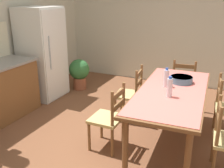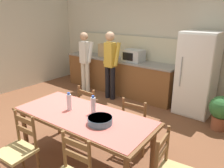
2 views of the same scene
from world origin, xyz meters
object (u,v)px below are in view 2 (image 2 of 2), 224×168
(bottle_off_centre, at_px, (93,105))
(chair_side_near_left, at_px, (19,149))
(serving_bowl, at_px, (100,120))
(person_at_counter, at_px, (110,62))
(chair_side_far_left, at_px, (92,110))
(refrigerator, at_px, (197,74))
(dining_table, at_px, (83,120))
(potted_plant, at_px, (221,111))
(paper_bag, at_px, (103,50))
(chair_side_far_right, at_px, (137,125))
(person_at_sink, at_px, (85,59))
(bottle_near_centre, at_px, (69,102))
(microwave, at_px, (134,56))

(bottle_off_centre, distance_m, chair_side_near_left, 1.12)
(serving_bowl, xyz_separation_m, person_at_counter, (-1.66, 2.27, 0.12))
(serving_bowl, height_order, person_at_counter, person_at_counter)
(chair_side_near_left, height_order, chair_side_far_left, same)
(refrigerator, distance_m, serving_bowl, 2.78)
(dining_table, height_order, serving_bowl, serving_bowl)
(chair_side_far_left, distance_m, person_at_counter, 1.79)
(potted_plant, bearing_deg, paper_bag, 172.40)
(chair_side_far_right, distance_m, person_at_counter, 2.32)
(chair_side_near_left, bearing_deg, potted_plant, 55.17)
(paper_bag, relative_size, chair_side_far_left, 0.40)
(bottle_off_centre, distance_m, person_at_counter, 2.53)
(paper_bag, bearing_deg, serving_bowl, -49.84)
(person_at_counter, relative_size, potted_plant, 2.55)
(paper_bag, xyz_separation_m, chair_side_far_left, (1.47, -2.02, -0.68))
(paper_bag, height_order, person_at_sink, person_at_sink)
(bottle_near_centre, bearing_deg, refrigerator, 71.25)
(paper_bag, height_order, bottle_off_centre, paper_bag)
(microwave, xyz_separation_m, person_at_counter, (-0.34, -0.52, -0.13))
(refrigerator, relative_size, serving_bowl, 5.55)
(refrigerator, bearing_deg, chair_side_near_left, -107.49)
(chair_side_far_left, bearing_deg, chair_side_near_left, 93.26)
(dining_table, relative_size, chair_side_far_left, 2.32)
(microwave, distance_m, paper_bag, 1.02)
(chair_side_near_left, distance_m, chair_side_far_left, 1.47)
(microwave, relative_size, potted_plant, 0.75)
(chair_side_near_left, xyz_separation_m, person_at_counter, (-0.87, 2.98, 0.52))
(paper_bag, height_order, potted_plant, paper_bag)
(microwave, bearing_deg, serving_bowl, -64.62)
(serving_bowl, distance_m, potted_plant, 2.57)
(serving_bowl, relative_size, chair_side_far_left, 0.35)
(dining_table, xyz_separation_m, potted_plant, (1.32, 2.29, -0.32))
(dining_table, bearing_deg, bottle_near_centre, -176.88)
(microwave, xyz_separation_m, potted_plant, (2.27, -0.45, -0.70))
(potted_plant, bearing_deg, person_at_sink, -179.17)
(paper_bag, distance_m, chair_side_far_left, 2.59)
(paper_bag, bearing_deg, microwave, 0.43)
(bottle_near_centre, height_order, bottle_off_centre, same)
(paper_bag, xyz_separation_m, chair_side_far_right, (2.41, -1.97, -0.68))
(potted_plant, bearing_deg, chair_side_far_right, -120.13)
(bottle_near_centre, xyz_separation_m, person_at_sink, (-1.95, 2.26, 0.01))
(microwave, bearing_deg, refrigerator, -0.66)
(chair_side_far_left, bearing_deg, paper_bag, -53.85)
(potted_plant, bearing_deg, chair_side_near_left, -119.74)
(chair_side_far_left, relative_size, potted_plant, 1.36)
(dining_table, distance_m, chair_side_far_right, 0.91)
(paper_bag, xyz_separation_m, dining_table, (1.98, -2.73, -0.41))
(microwave, distance_m, chair_side_far_right, 2.50)
(person_at_counter, bearing_deg, person_at_sink, 88.76)
(microwave, distance_m, dining_table, 2.93)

